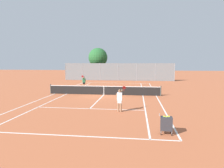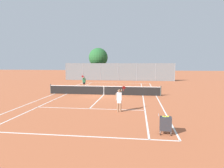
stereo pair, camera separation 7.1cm
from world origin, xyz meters
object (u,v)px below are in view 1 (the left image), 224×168
Objects in this scene: loose_tennis_ball_3 at (130,84)px; loose_tennis_ball_0 at (91,86)px; ball_cart at (166,123)px; loose_tennis_ball_4 at (63,93)px; player_near_side at (120,99)px; loose_tennis_ball_1 at (122,84)px; player_far_left at (84,82)px; tennis_net at (104,90)px; loose_tennis_ball_2 at (84,85)px; tree_behind_left at (98,58)px.

loose_tennis_ball_0 is at bearing -150.88° from loose_tennis_ball_3.
loose_tennis_ball_4 is (-9.67, 11.59, -0.50)m from ball_cart.
player_near_side is 26.88× the size of loose_tennis_ball_1.
player_far_left is 26.88× the size of loose_tennis_ball_1.
player_near_side is 12.83m from player_far_left.
tennis_net is at bearing -103.17° from loose_tennis_ball_3.
tree_behind_left is at bearing 88.54° from loose_tennis_ball_2.
player_far_left is at bearing 116.41° from player_near_side.
player_near_side reaches higher than loose_tennis_ball_1.
tree_behind_left is (-4.25, 18.76, 3.75)m from tennis_net.
tree_behind_left reaches higher than loose_tennis_ball_0.
player_near_side is (-2.64, 4.07, 0.39)m from ball_cart.
loose_tennis_ball_0 is 0.01× the size of tree_behind_left.
player_far_left is at bearing -127.80° from loose_tennis_ball_1.
player_far_left is 26.88× the size of loose_tennis_ball_4.
tennis_net is 5.64m from player_far_left.
ball_cart is 21.64m from loose_tennis_ball_3.
player_near_side is (2.31, -7.01, 0.42)m from tennis_net.
tennis_net is at bearing -52.79° from player_far_left.
tree_behind_left is (-9.20, 29.85, 3.73)m from ball_cart.
loose_tennis_ball_0 is at bearing 85.26° from player_far_left.
loose_tennis_ball_4 is 0.01× the size of tree_behind_left.
player_far_left reaches higher than loose_tennis_ball_2.
tree_behind_left is at bearing 128.68° from loose_tennis_ball_3.
loose_tennis_ball_1 is at bearing -176.77° from loose_tennis_ball_3.
tree_behind_left reaches higher than loose_tennis_ball_2.
loose_tennis_ball_3 is at bearing 54.16° from loose_tennis_ball_4.
tree_behind_left reaches higher than loose_tennis_ball_4.
tennis_net is 6.76× the size of player_far_left.
loose_tennis_ball_1 is 10.86m from tree_behind_left.
tree_behind_left is at bearing 107.13° from ball_cart.
loose_tennis_ball_2 is (-4.51, 8.66, -0.48)m from tennis_net.
player_far_left is 26.88× the size of loose_tennis_ball_2.
loose_tennis_ball_3 is at bearing 29.12° from loose_tennis_ball_0.
loose_tennis_ball_1 is 1.00× the size of loose_tennis_ball_4.
loose_tennis_ball_1 is (-3.81, 21.42, -0.50)m from ball_cart.
loose_tennis_ball_0 is 6.96m from loose_tennis_ball_4.
tennis_net is 6.76× the size of player_near_side.
ball_cart reaches higher than loose_tennis_ball_4.
loose_tennis_ball_4 is (-4.72, 0.50, -0.48)m from tennis_net.
tennis_net is at bearing -96.30° from loose_tennis_ball_1.
loose_tennis_ball_3 and loose_tennis_ball_4 have the same top height.
player_far_left is (-8.35, 15.56, 0.39)m from ball_cart.
loose_tennis_ball_4 is (-1.32, -3.98, -0.89)m from player_far_left.
player_far_left is 0.28× the size of tree_behind_left.
loose_tennis_ball_0 is at bearing -45.64° from loose_tennis_ball_2.
loose_tennis_ball_1 is 1.30m from loose_tennis_ball_3.
loose_tennis_ball_4 is at bearing 129.83° from ball_cart.
loose_tennis_ball_1 is at bearing 52.20° from player_far_left.
player_near_side reaches higher than loose_tennis_ball_3.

